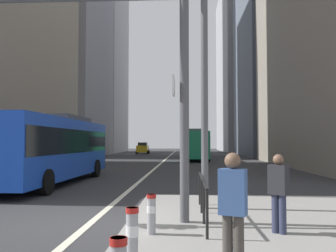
% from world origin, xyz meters
% --- Properties ---
extents(ground_plane, '(160.00, 160.00, 0.00)m').
position_xyz_m(ground_plane, '(0.00, 20.00, 0.00)').
color(ground_plane, '#303033').
extents(median_island, '(9.00, 10.00, 0.15)m').
position_xyz_m(median_island, '(5.50, -1.00, 0.07)').
color(median_island, gray).
rests_on(median_island, ground).
extents(lane_centre_line, '(0.20, 80.00, 0.01)m').
position_xyz_m(lane_centre_line, '(0.00, 30.00, 0.01)').
color(lane_centre_line, beige).
rests_on(lane_centre_line, ground).
extents(office_tower_left_mid, '(12.17, 16.74, 37.85)m').
position_xyz_m(office_tower_left_mid, '(-16.00, 42.63, 18.92)').
color(office_tower_left_mid, gray).
rests_on(office_tower_left_mid, ground).
extents(office_tower_left_far, '(11.47, 16.04, 50.17)m').
position_xyz_m(office_tower_left_far, '(-16.00, 61.33, 25.09)').
color(office_tower_left_far, '#9E9EA3').
rests_on(office_tower_left_far, ground).
extents(office_tower_right_far, '(13.49, 25.65, 36.45)m').
position_xyz_m(office_tower_right_far, '(17.00, 71.46, 18.23)').
color(office_tower_right_far, '#9E9EA3').
rests_on(office_tower_right_far, ground).
extents(city_bus_blue_oncoming, '(2.84, 11.15, 3.40)m').
position_xyz_m(city_bus_blue_oncoming, '(-4.11, 8.32, 1.84)').
color(city_bus_blue_oncoming, blue).
rests_on(city_bus_blue_oncoming, ground).
extents(city_bus_red_receding, '(2.76, 11.66, 3.40)m').
position_xyz_m(city_bus_red_receding, '(3.44, 31.84, 1.84)').
color(city_bus_red_receding, '#198456').
rests_on(city_bus_red_receding, ground).
extents(car_oncoming_mid, '(2.13, 4.42, 1.94)m').
position_xyz_m(car_oncoming_mid, '(-4.95, 51.85, 0.99)').
color(car_oncoming_mid, gold).
rests_on(car_oncoming_mid, ground).
extents(car_receding_near, '(2.07, 4.58, 1.94)m').
position_xyz_m(car_receding_near, '(4.46, 54.27, 0.99)').
color(car_receding_near, maroon).
rests_on(car_receding_near, ground).
extents(car_receding_far, '(2.20, 4.41, 1.94)m').
position_xyz_m(car_receding_far, '(3.91, 41.72, 0.99)').
color(car_receding_far, '#232838').
rests_on(car_receding_far, ground).
extents(traffic_signal_gantry, '(6.61, 0.65, 6.00)m').
position_xyz_m(traffic_signal_gantry, '(0.13, -0.35, 4.14)').
color(traffic_signal_gantry, '#515156').
rests_on(traffic_signal_gantry, median_island).
extents(street_lamp_post, '(5.50, 0.32, 8.00)m').
position_xyz_m(street_lamp_post, '(2.93, 1.46, 5.28)').
color(street_lamp_post, '#56565B').
rests_on(street_lamp_post, median_island).
extents(bollard_left, '(0.20, 0.20, 0.91)m').
position_xyz_m(bollard_left, '(1.59, -3.52, 0.65)').
color(bollard_left, '#99999E').
rests_on(bollard_left, median_island).
extents(bollard_right, '(0.20, 0.20, 0.81)m').
position_xyz_m(bollard_right, '(1.68, -1.47, 0.60)').
color(bollard_right, '#99999E').
rests_on(bollard_right, median_island).
extents(pedestrian_railing, '(0.06, 3.93, 0.98)m').
position_xyz_m(pedestrian_railing, '(2.80, 0.13, 0.86)').
color(pedestrian_railing, black).
rests_on(pedestrian_railing, median_island).
extents(pedestrian_waiting, '(0.44, 0.35, 1.73)m').
position_xyz_m(pedestrian_waiting, '(3.06, -3.67, 1.11)').
color(pedestrian_waiting, '#423D38').
rests_on(pedestrian_waiting, median_island).
extents(pedestrian_walking, '(0.45, 0.43, 1.63)m').
position_xyz_m(pedestrian_walking, '(4.31, -1.29, 1.05)').
color(pedestrian_walking, '#2D334C').
rests_on(pedestrian_walking, median_island).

